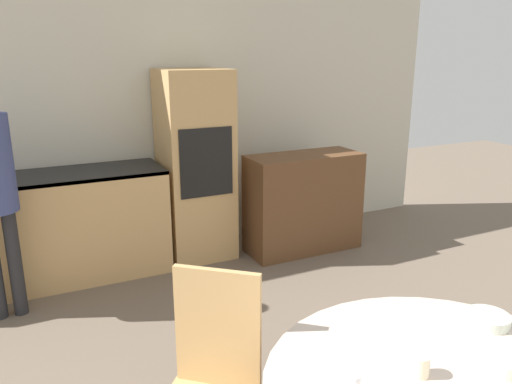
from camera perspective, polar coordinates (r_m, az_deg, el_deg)
name	(u,v)px	position (r m, az deg, el deg)	size (l,w,h in m)	color
wall_back	(153,115)	(4.76, -11.73, 8.60)	(6.22, 0.05, 2.60)	beige
kitchen_counter	(29,230)	(4.45, -24.52, -3.99)	(2.20, 0.60, 0.91)	tan
oven_unit	(195,166)	(4.59, -6.94, 3.01)	(0.60, 0.59, 1.72)	tan
sideboard	(303,203)	(4.80, 5.42, -1.23)	(1.09, 0.45, 0.94)	brown
chair_far_left	(212,376)	(2.24, -5.07, -20.24)	(0.56, 0.56, 1.00)	tan
cup	(420,365)	(1.98, 18.24, -18.30)	(0.07, 0.07, 0.08)	beige
bowl_near	(504,364)	(2.12, 26.50, -17.23)	(0.14, 0.14, 0.05)	beige
bowl_far	(488,319)	(2.41, 24.94, -13.04)	(0.18, 0.18, 0.05)	silver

